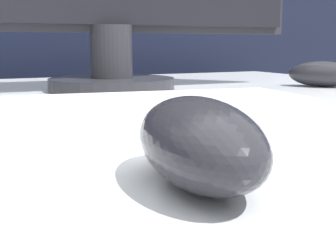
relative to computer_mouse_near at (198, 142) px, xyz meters
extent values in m
ellipsoid|color=#232328|center=(0.00, 0.00, 0.00)|extent=(0.08, 0.13, 0.05)
cube|color=white|center=(-0.01, 0.20, -0.02)|extent=(0.47, 0.20, 0.02)
cube|color=silver|center=(-0.01, 0.20, 0.00)|extent=(0.44, 0.18, 0.01)
cylinder|color=#28282D|center=(0.12, 0.51, -0.01)|extent=(0.20, 0.20, 0.02)
cylinder|color=#28282D|center=(0.12, 0.51, 0.04)|extent=(0.07, 0.07, 0.08)
ellipsoid|color=#232328|center=(0.47, 0.41, 0.00)|extent=(0.12, 0.13, 0.04)
camera|label=1|loc=(-0.12, -0.21, 0.05)|focal=50.00mm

